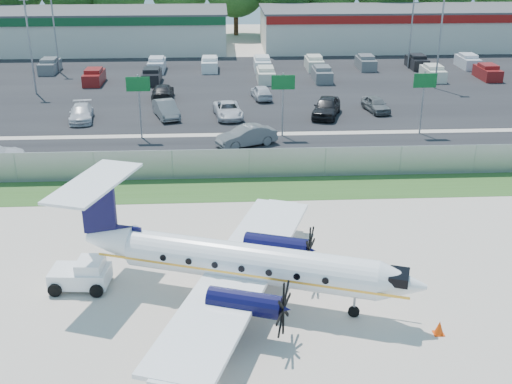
{
  "coord_description": "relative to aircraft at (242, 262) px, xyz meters",
  "views": [
    {
      "loc": [
        -1.71,
        -25.27,
        15.32
      ],
      "look_at": [
        0.0,
        6.0,
        2.3
      ],
      "focal_mm": 45.0,
      "sensor_mm": 36.0,
      "label": 1
    }
  ],
  "objects": [
    {
      "name": "parked_car_c",
      "position": [
        -0.21,
        29.32,
        -1.89
      ],
      "size": [
        2.78,
        4.98,
        1.32
      ],
      "primitive_type": "imported",
      "rotation": [
        0.0,
        0.0,
        0.13
      ],
      "color": "silver",
      "rests_on": "ground"
    },
    {
      "name": "tree_line",
      "position": [
        0.97,
        74.86,
        -1.89
      ],
      "size": [
        112.0,
        6.0,
        14.0
      ],
      "primitive_type": null,
      "color": "#1D4F17",
      "rests_on": "ground"
    },
    {
      "name": "pushback_tug",
      "position": [
        -7.23,
        1.46,
        -1.22
      ],
      "size": [
        2.72,
        2.06,
        1.4
      ],
      "color": "white",
      "rests_on": "ground"
    },
    {
      "name": "sign_mid",
      "position": [
        3.97,
        23.76,
        1.72
      ],
      "size": [
        1.8,
        0.26,
        5.0
      ],
      "color": "gray",
      "rests_on": "ground"
    },
    {
      "name": "ground",
      "position": [
        0.97,
        0.86,
        -1.89
      ],
      "size": [
        170.0,
        170.0,
        0.0
      ],
      "primitive_type": "plane",
      "color": "beige",
      "rests_on": "ground"
    },
    {
      "name": "light_pole_sw",
      "position": [
        -19.03,
        48.86,
        3.34
      ],
      "size": [
        0.9,
        0.35,
        9.09
      ],
      "color": "gray",
      "rests_on": "ground"
    },
    {
      "name": "parked_car_g",
      "position": [
        3.05,
        35.59,
        -1.89
      ],
      "size": [
        2.14,
        4.14,
        1.35
      ],
      "primitive_type": "imported",
      "rotation": [
        0.0,
        0.0,
        3.29
      ],
      "color": "silver",
      "rests_on": "ground"
    },
    {
      "name": "light_pole_nw",
      "position": [
        -19.03,
        38.86,
        3.34
      ],
      "size": [
        0.9,
        0.35,
        9.09
      ],
      "color": "gray",
      "rests_on": "ground"
    },
    {
      "name": "aircraft",
      "position": [
        0.0,
        0.0,
        0.0
      ],
      "size": [
        15.96,
        15.55,
        4.9
      ],
      "color": "white",
      "rests_on": "ground"
    },
    {
      "name": "parked_car_f",
      "position": [
        -6.34,
        35.85,
        -1.89
      ],
      "size": [
        2.28,
        5.13,
        1.46
      ],
      "primitive_type": "imported",
      "rotation": [
        0.0,
        0.0,
        3.19
      ],
      "color": "black",
      "rests_on": "ground"
    },
    {
      "name": "baggage_cart_near",
      "position": [
        -1.63,
        -3.03,
        -1.45
      ],
      "size": [
        1.92,
        1.28,
        0.95
      ],
      "color": "gray",
      "rests_on": "ground"
    },
    {
      "name": "building_east",
      "position": [
        26.97,
        62.84,
        0.74
      ],
      "size": [
        44.4,
        12.4,
        5.24
      ],
      "color": "beige",
      "rests_on": "ground"
    },
    {
      "name": "cone_starboard_wing",
      "position": [
        2.33,
        8.5,
        -1.65
      ],
      "size": [
        0.37,
        0.37,
        0.52
      ],
      "color": "#F74407",
      "rests_on": "ground"
    },
    {
      "name": "light_pole_se",
      "position": [
        20.97,
        48.86,
        3.34
      ],
      "size": [
        0.9,
        0.35,
        9.09
      ],
      "color": "gray",
      "rests_on": "ground"
    },
    {
      "name": "grass_verge",
      "position": [
        0.97,
        12.86,
        -1.88
      ],
      "size": [
        170.0,
        4.0,
        0.02
      ],
      "primitive_type": "cube",
      "color": "#2D561E",
      "rests_on": "ground"
    },
    {
      "name": "parked_car_b",
      "position": [
        -5.55,
        29.6,
        -1.89
      ],
      "size": [
        2.84,
        4.76,
        1.48
      ],
      "primitive_type": "imported",
      "rotation": [
        0.0,
        0.0,
        0.3
      ],
      "color": "#595B5E",
      "rests_on": "ground"
    },
    {
      "name": "cone_port_wing",
      "position": [
        -2.46,
        -2.57,
        -1.65
      ],
      "size": [
        0.37,
        0.37,
        0.52
      ],
      "color": "#F74407",
      "rests_on": "ground"
    },
    {
      "name": "parked_car_e",
      "position": [
        12.94,
        30.48,
        -1.89
      ],
      "size": [
        2.25,
        4.15,
        1.34
      ],
      "primitive_type": "imported",
      "rotation": [
        0.0,
        0.0,
        0.18
      ],
      "color": "#595B5E",
      "rests_on": "ground"
    },
    {
      "name": "parking_lot",
      "position": [
        0.97,
        40.86,
        -1.88
      ],
      "size": [
        170.0,
        32.0,
        0.02
      ],
      "primitive_type": "cube",
      "color": "black",
      "rests_on": "ground"
    },
    {
      "name": "cone_nose",
      "position": [
        7.87,
        -3.02,
        -1.61
      ],
      "size": [
        0.42,
        0.42,
        0.6
      ],
      "color": "#F74407",
      "rests_on": "ground"
    },
    {
      "name": "building_west",
      "position": [
        -23.03,
        62.84,
        0.74
      ],
      "size": [
        46.4,
        12.4,
        5.24
      ],
      "color": "beige",
      "rests_on": "ground"
    },
    {
      "name": "light_pole_ne",
      "position": [
        20.97,
        38.86,
        3.34
      ],
      "size": [
        0.9,
        0.35,
        9.09
      ],
      "color": "gray",
      "rests_on": "ground"
    },
    {
      "name": "road_car_mid",
      "position": [
        1.06,
        21.55,
        -1.89
      ],
      "size": [
        4.81,
        3.34,
        1.5
      ],
      "primitive_type": "imported",
      "rotation": [
        0.0,
        0.0,
        -1.14
      ],
      "color": "#595B5E",
      "rests_on": "ground"
    },
    {
      "name": "perimeter_fence",
      "position": [
        0.97,
        14.86,
        -0.89
      ],
      "size": [
        120.0,
        0.06,
        1.99
      ],
      "color": "gray",
      "rests_on": "ground"
    },
    {
      "name": "sign_right",
      "position": [
        14.97,
        23.76,
        1.72
      ],
      "size": [
        1.8,
        0.26,
        5.0
      ],
      "color": "gray",
      "rests_on": "ground"
    },
    {
      "name": "sign_left",
      "position": [
        -7.03,
        23.76,
        1.72
      ],
      "size": [
        1.8,
        0.26,
        5.0
      ],
      "color": "gray",
      "rests_on": "ground"
    },
    {
      "name": "baggage_cart_far",
      "position": [
        -1.92,
        -3.85,
        -1.38
      ],
      "size": [
        2.19,
        1.44,
        1.09
      ],
      "color": "gray",
      "rests_on": "ground"
    },
    {
      "name": "parked_car_d",
      "position": [
        8.3,
        29.17,
        -1.89
      ],
      "size": [
        3.45,
        5.39,
        1.71
      ],
      "primitive_type": "imported",
      "rotation": [
        0.0,
        0.0,
        -0.31
      ],
      "color": "black",
      "rests_on": "ground"
    },
    {
      "name": "parked_car_a",
      "position": [
        -12.66,
        28.98,
        -1.89
      ],
      "size": [
        2.44,
        4.81,
        1.34
      ],
      "primitive_type": "imported",
      "rotation": [
        0.0,
        0.0,
        0.13
      ],
      "color": "silver",
      "rests_on": "ground"
    },
    {
      "name": "far_parking_rows",
      "position": [
        0.97,
        45.86,
        -1.89
      ],
      "size": [
        56.0,
        10.0,
        1.6
      ],
      "primitive_type": null,
      "color": "gray",
      "rests_on": "ground"
    },
    {
      "name": "access_road",
      "position": [
        0.97,
        19.86,
        -1.88
      ],
      "size": [
        170.0,
        8.0,
        0.02
      ],
      "primitive_type": "cube",
      "color": "black",
      "rests_on": "ground"
    }
  ]
}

